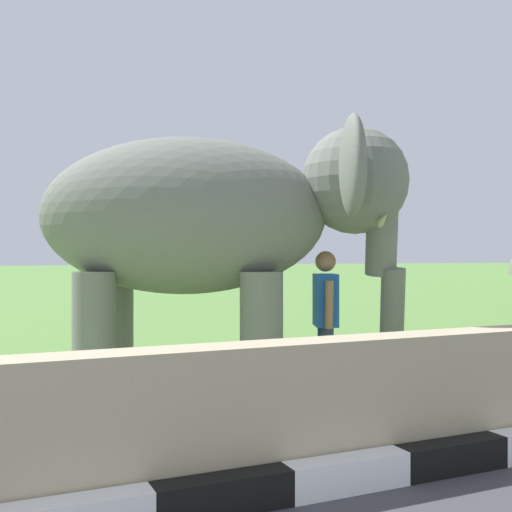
# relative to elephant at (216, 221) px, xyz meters

# --- Properties ---
(barrier_parapet) EXTENTS (28.00, 0.36, 1.00)m
(barrier_parapet) POSITION_rel_elephant_xyz_m (-0.90, -2.49, -1.48)
(barrier_parapet) COLOR tan
(barrier_parapet) RESTS_ON ground_plane
(elephant) EXTENTS (4.02, 3.25, 3.00)m
(elephant) POSITION_rel_elephant_xyz_m (0.00, 0.00, 0.00)
(elephant) COLOR slate
(elephant) RESTS_ON ground_plane
(person_handler) EXTENTS (0.37, 0.63, 1.66)m
(person_handler) POSITION_rel_elephant_xyz_m (1.17, -0.33, -1.05)
(person_handler) COLOR navy
(person_handler) RESTS_ON ground_plane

